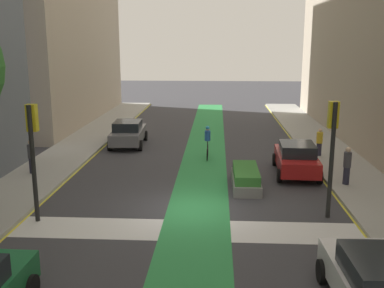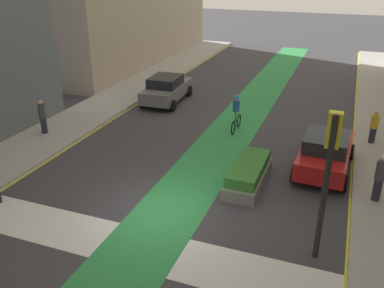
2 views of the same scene
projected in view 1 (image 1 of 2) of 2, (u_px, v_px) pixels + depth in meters
The scene contains 16 objects.
ground_plane at pixel (190, 209), 17.30m from camera, with size 120.00×120.00×0.00m, color #38383D.
bike_lane_paint at pixel (198, 209), 17.29m from camera, with size 2.40×60.00×0.01m, color #2D8C47.
crosswalk_band at pixel (187, 230), 15.35m from camera, with size 12.00×1.80×0.01m, color silver.
sidewalk_left at pixel (1, 203), 17.70m from camera, with size 3.00×60.00×0.15m, color #9E9E99.
curb_stripe_left at pixel (39, 206), 17.63m from camera, with size 0.16×60.00×0.01m, color yellow.
curb_stripe_right at pixel (348, 212), 16.97m from camera, with size 0.16×60.00×0.01m, color yellow.
traffic_signal_near_right at pixel (332, 137), 15.95m from camera, with size 0.35×0.52×4.27m.
traffic_signal_near_left at pixel (33, 140), 15.62m from camera, with size 0.35×0.52×4.21m.
car_grey_left_far at pixel (128, 133), 27.87m from camera, with size 2.19×4.28×1.57m.
car_white_right_near at pixel (379, 286), 10.32m from camera, with size 2.08×4.23×1.57m.
car_red_right_far at pixel (296, 158), 21.74m from camera, with size 2.19×4.28×1.57m.
cyclist_in_lane at pixel (208, 142), 24.64m from camera, with size 0.32×1.73×1.86m.
pedestrian_sidewalk_right_a at pixel (347, 165), 19.69m from camera, with size 0.34×0.34×1.69m.
pedestrian_sidewalk_left_a at pixel (31, 156), 21.39m from camera, with size 0.34×0.34×1.63m.
pedestrian_sidewalk_right_b at pixel (319, 142), 24.80m from camera, with size 0.34×0.34×1.52m.
median_planter at pixel (246, 178), 19.90m from camera, with size 1.19×3.20×0.85m.
Camera 1 is at (0.99, -16.29, 6.27)m, focal length 41.87 mm.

